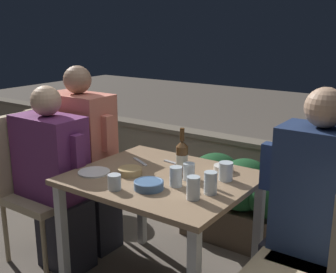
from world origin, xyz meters
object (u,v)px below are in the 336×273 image
Objects in this scene: person_purple_stripe at (56,179)px; person_navy_jumper at (308,215)px; chair_left_near at (34,174)px; chair_right_near at (324,264)px; beer_bottle at (182,157)px; chair_left_far at (65,161)px; person_coral_top at (85,159)px; potted_plant at (84,158)px.

person_navy_jumper is at bearing 11.02° from person_purple_stripe.
chair_left_near is 1.90m from chair_right_near.
person_navy_jumper is 0.73m from beer_bottle.
chair_left_far is (-0.04, 0.30, 0.00)m from chair_left_near.
beer_bottle is at bearing -175.11° from person_navy_jumper.
chair_right_near is at bearing -10.01° from person_coral_top.
chair_right_near is at bearing -15.31° from beer_bottle.
person_purple_stripe is at bearing 179.92° from chair_right_near.
chair_left_far is at bearing -55.21° from potted_plant.
chair_left_far is 3.60× the size of beer_bottle.
chair_left_far is at bearing 176.45° from beer_bottle.
person_navy_jumper is 4.67× the size of beer_bottle.
beer_bottle is at bearing 164.69° from chair_right_near.
chair_left_near is 0.30m from chair_left_far.
potted_plant is (-0.58, 0.54, -0.25)m from person_coral_top.
person_purple_stripe reaches higher than beer_bottle.
chair_left_near is at bearing -170.32° from person_navy_jumper.
person_coral_top reaches higher than chair_left_far.
potted_plant is at bearing 160.03° from chair_right_near.
chair_left_far is 1.00× the size of chair_right_near.
person_purple_stripe is at bearing 0.00° from chair_left_near.
chair_right_near is (1.94, -0.31, 0.00)m from chair_left_far.
person_purple_stripe is 1.06m from potted_plant.
chair_left_far is 0.22m from person_coral_top.
potted_plant is at bearing 115.98° from chair_left_near.
beer_bottle is at bearing -4.43° from person_coral_top.
beer_bottle is (-0.87, 0.24, 0.25)m from chair_right_near.
person_purple_stripe is 0.31m from person_coral_top.
chair_left_far is (-0.25, 0.30, -0.01)m from person_purple_stripe.
person_coral_top is at bearing -42.50° from potted_plant.
person_navy_jumper is at bearing -14.14° from potted_plant.
chair_left_near and chair_left_far have the same top height.
person_purple_stripe is at bearing -50.18° from chair_left_far.
chair_left_near is 0.83× the size of person_purple_stripe.
person_navy_jumper reaches higher than person_purple_stripe.
person_coral_top is at bearing 179.79° from person_navy_jumper.
chair_right_near is at bearing -0.08° from person_purple_stripe.
person_purple_stripe is at bearing -53.32° from potted_plant.
beer_bottle is (0.82, 0.24, 0.24)m from person_purple_stripe.
person_purple_stripe reaches higher than chair_right_near.
chair_left_far is 1.97m from chair_right_near.
person_navy_jumper is (1.52, 0.30, 0.05)m from person_purple_stripe.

